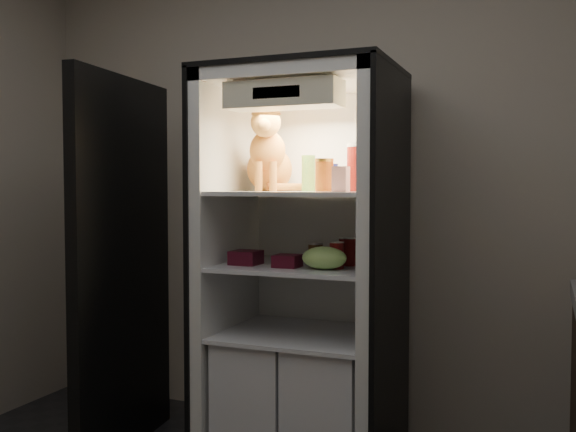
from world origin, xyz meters
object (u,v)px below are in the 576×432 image
object	(u,v)px
condiment_jar	(316,252)
soda_can_b	(351,252)
cream_carton	(341,179)
grape_bag	(324,258)
refrigerator	(305,293)
berry_box_left	(246,258)
salsa_jar	(324,175)
tabby_cat	(269,158)
mayo_tub	(328,177)
parmesan_shaker	(308,173)
soda_can_a	(346,251)
pepper_jar	(361,167)
soda_can_c	(337,255)
berry_box_right	(287,261)

from	to	relation	value
condiment_jar	soda_can_b	bearing A→B (deg)	-12.64
cream_carton	grape_bag	bearing A→B (deg)	167.64
refrigerator	berry_box_left	distance (m)	0.34
grape_bag	cream_carton	bearing A→B (deg)	-12.36
refrigerator	grape_bag	xyz separation A→B (m)	(0.17, -0.20, 0.20)
berry_box_left	salsa_jar	bearing A→B (deg)	10.17
tabby_cat	grape_bag	bearing A→B (deg)	-49.67
mayo_tub	parmesan_shaker	bearing A→B (deg)	-158.50
parmesan_shaker	cream_carton	distance (m)	0.33
cream_carton	grape_bag	distance (m)	0.36
soda_can_a	berry_box_left	bearing A→B (deg)	-154.65
soda_can_a	berry_box_left	distance (m)	0.48
refrigerator	soda_can_b	distance (m)	0.32
grape_bag	pepper_jar	bearing A→B (deg)	62.87
pepper_jar	parmesan_shaker	bearing A→B (deg)	-179.11
berry_box_left	soda_can_c	bearing A→B (deg)	1.00
parmesan_shaker	pepper_jar	world-z (taller)	pepper_jar
salsa_jar	grape_bag	xyz separation A→B (m)	(0.03, -0.10, -0.37)
parmesan_shaker	condiment_jar	size ratio (longest dim) A/B	1.73
mayo_tub	soda_can_b	bearing A→B (deg)	-26.64
condiment_jar	berry_box_left	bearing A→B (deg)	-146.75
salsa_jar	parmesan_shaker	bearing A→B (deg)	137.05
pepper_jar	berry_box_left	bearing A→B (deg)	-160.52
cream_carton	berry_box_right	world-z (taller)	cream_carton
pepper_jar	berry_box_left	xyz separation A→B (m)	(-0.51, -0.18, -0.43)
refrigerator	mayo_tub	bearing A→B (deg)	24.96
soda_can_b	condiment_jar	xyz separation A→B (m)	(-0.19, 0.04, -0.02)
tabby_cat	mayo_tub	bearing A→B (deg)	-15.89
mayo_tub	cream_carton	xyz separation A→B (m)	(0.15, -0.26, -0.01)
pepper_jar	grape_bag	world-z (taller)	pepper_jar
soda_can_c	refrigerator	bearing A→B (deg)	143.41
condiment_jar	pepper_jar	bearing A→B (deg)	-1.50
parmesan_shaker	soda_can_a	bearing A→B (deg)	8.77
soda_can_a	grape_bag	world-z (taller)	soda_can_a
refrigerator	condiment_jar	size ratio (longest dim) A/B	18.70
soda_can_b	berry_box_right	world-z (taller)	soda_can_b
mayo_tub	refrigerator	bearing A→B (deg)	-155.04
mayo_tub	berry_box_left	bearing A→B (deg)	-148.08
refrigerator	cream_carton	size ratio (longest dim) A/B	16.84
tabby_cat	berry_box_left	distance (m)	0.52
grape_bag	berry_box_right	size ratio (longest dim) A/B	1.80
refrigerator	cream_carton	bearing A→B (deg)	-40.81
tabby_cat	cream_carton	distance (m)	0.53
salsa_jar	pepper_jar	world-z (taller)	pepper_jar
cream_carton	soda_can_b	bearing A→B (deg)	92.54
parmesan_shaker	berry_box_right	size ratio (longest dim) A/B	1.52
mayo_tub	berry_box_right	xyz separation A→B (m)	(-0.12, -0.23, -0.39)
condiment_jar	berry_box_left	size ratio (longest dim) A/B	0.76
grape_bag	berry_box_right	distance (m)	0.19
pepper_jar	soda_can_a	distance (m)	0.41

